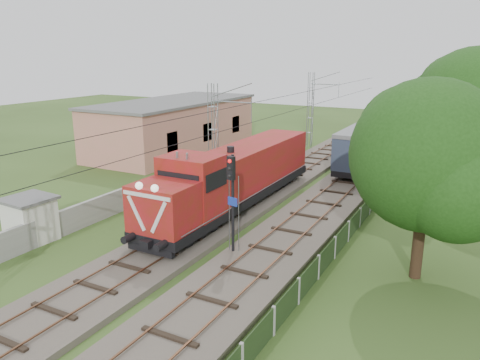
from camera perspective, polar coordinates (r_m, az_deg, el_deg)
The scene contains 15 objects.
ground at distance 23.49m, azimuth -12.23°, elevation -10.46°, with size 140.00×140.00×0.00m, color #30481B.
track_main at distance 28.63m, azimuth -3.21°, elevation -4.90°, with size 4.20×70.00×0.45m.
track_side at distance 38.32m, azimuth 13.49°, elevation -0.04°, with size 4.20×80.00×0.45m.
catenary at distance 33.22m, azimuth -3.19°, elevation 4.87°, with size 3.31×70.00×8.00m.
boundary_wall at distance 35.88m, azimuth -7.97°, elevation 0.14°, with size 0.25×40.00×1.50m, color #9E9E99.
station_building at distance 49.90m, azimuth -7.91°, elevation 6.65°, with size 8.40×20.40×5.22m.
fence at distance 22.00m, azimuth 9.52°, elevation -10.44°, with size 0.12×32.00×1.20m.
locomotive at distance 30.16m, azimuth -0.67°, elevation 0.45°, with size 3.14×17.94×4.56m.
coach_rake at distance 67.58m, azimuth 20.43°, elevation 7.91°, with size 2.87×63.92×3.31m.
signal_post at distance 22.87m, azimuth -0.99°, elevation -1.00°, with size 0.58×0.46×5.32m.
relay_hut at distance 28.06m, azimuth -24.20°, elevation -4.38°, with size 2.58×2.58×2.51m.
tree_a at distance 21.76m, azimuth 22.12°, elevation 2.55°, with size 7.04×6.70×9.13m.
tree_b at distance 35.04m, azimuth 26.74°, elevation 7.96°, with size 8.10×7.71×10.50m.
tree_c at distance 49.05m, azimuth 23.48°, elevation 8.63°, with size 6.66×6.34×8.63m.
tree_d at distance 61.90m, azimuth 27.06°, elevation 9.85°, with size 7.28×6.93×9.44m.
Camera 1 is at (14.03, -15.90, 10.11)m, focal length 35.00 mm.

